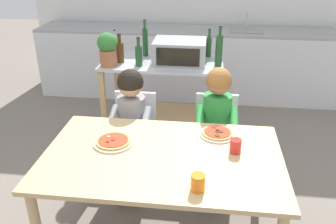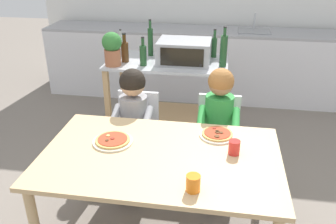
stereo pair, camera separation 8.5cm
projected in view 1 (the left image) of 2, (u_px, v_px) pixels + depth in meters
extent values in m
plane|color=slate|center=(179.00, 151.00, 3.65)|extent=(12.45, 12.45, 0.00)
cube|color=silver|center=(190.00, 64.00, 4.81)|extent=(4.03, 0.60, 0.88)
cube|color=#9E9EA3|center=(191.00, 30.00, 4.62)|extent=(4.03, 0.60, 0.03)
cube|color=gray|center=(246.00, 31.00, 4.53)|extent=(0.40, 0.33, 0.02)
cylinder|color=#B7BABF|center=(246.00, 21.00, 4.60)|extent=(0.02, 0.02, 0.20)
cube|color=#B7BABF|center=(163.00, 62.00, 3.46)|extent=(1.16, 0.63, 0.02)
cube|color=tan|center=(163.00, 115.00, 3.71)|extent=(1.07, 0.58, 0.02)
cube|color=tan|center=(104.00, 113.00, 3.47)|extent=(0.05, 0.05, 0.87)
cube|color=tan|center=(216.00, 119.00, 3.35)|extent=(0.05, 0.05, 0.87)
cube|color=tan|center=(118.00, 92.00, 3.96)|extent=(0.05, 0.05, 0.87)
cube|color=tan|center=(216.00, 96.00, 3.84)|extent=(0.05, 0.05, 0.87)
cube|color=#999BA0|center=(180.00, 51.00, 3.38)|extent=(0.49, 0.38, 0.22)
cube|color=black|center=(178.00, 57.00, 3.21)|extent=(0.39, 0.01, 0.16)
cylinder|color=black|center=(197.00, 65.00, 3.22)|extent=(0.02, 0.01, 0.02)
cylinder|color=#4C2D14|center=(120.00, 53.00, 3.39)|extent=(0.07, 0.07, 0.19)
cylinder|color=#4C2D14|center=(119.00, 39.00, 3.33)|extent=(0.03, 0.03, 0.08)
cylinder|color=black|center=(119.00, 34.00, 3.31)|extent=(0.04, 0.04, 0.01)
cylinder|color=#1E4723|center=(145.00, 42.00, 3.56)|extent=(0.05, 0.05, 0.27)
cylinder|color=#1E4723|center=(145.00, 25.00, 3.48)|extent=(0.03, 0.03, 0.08)
cylinder|color=black|center=(145.00, 20.00, 3.46)|extent=(0.03, 0.03, 0.01)
cylinder|color=#1E4723|center=(219.00, 51.00, 3.27)|extent=(0.07, 0.07, 0.29)
cylinder|color=#1E4723|center=(220.00, 31.00, 3.19)|extent=(0.03, 0.03, 0.07)
cylinder|color=black|center=(220.00, 26.00, 3.17)|extent=(0.03, 0.03, 0.01)
cylinder|color=#1E4723|center=(209.00, 47.00, 3.55)|extent=(0.05, 0.05, 0.19)
cylinder|color=#1E4723|center=(209.00, 34.00, 3.49)|extent=(0.03, 0.03, 0.08)
cylinder|color=black|center=(210.00, 29.00, 3.47)|extent=(0.03, 0.03, 0.01)
cylinder|color=#1E4723|center=(139.00, 56.00, 3.29)|extent=(0.06, 0.06, 0.19)
cylinder|color=#1E4723|center=(138.00, 42.00, 3.24)|extent=(0.03, 0.03, 0.07)
cylinder|color=black|center=(138.00, 38.00, 3.22)|extent=(0.03, 0.03, 0.01)
cylinder|color=#ADB7B2|center=(115.00, 44.00, 3.67)|extent=(0.06, 0.06, 0.19)
cylinder|color=#ADB7B2|center=(115.00, 33.00, 3.62)|extent=(0.02, 0.02, 0.05)
cylinder|color=black|center=(114.00, 30.00, 3.60)|extent=(0.02, 0.02, 0.01)
cylinder|color=#9E5B3D|center=(108.00, 58.00, 3.29)|extent=(0.15, 0.15, 0.15)
sphere|color=#337533|center=(107.00, 43.00, 3.23)|extent=(0.18, 0.18, 0.18)
cube|color=tan|center=(162.00, 157.00, 2.22)|extent=(1.48, 0.91, 0.03)
cylinder|color=tan|center=(84.00, 164.00, 2.81)|extent=(0.06, 0.06, 0.72)
cylinder|color=tan|center=(260.00, 176.00, 2.66)|extent=(0.06, 0.06, 0.72)
cube|color=silver|center=(133.00, 141.00, 2.97)|extent=(0.36, 0.36, 0.04)
cube|color=silver|center=(136.00, 113.00, 3.03)|extent=(0.34, 0.03, 0.38)
cylinder|color=silver|center=(149.00, 175.00, 2.91)|extent=(0.03, 0.03, 0.42)
cylinder|color=silver|center=(113.00, 173.00, 2.94)|extent=(0.03, 0.03, 0.42)
cylinder|color=silver|center=(154.00, 155.00, 3.18)|extent=(0.03, 0.03, 0.42)
cylinder|color=silver|center=(121.00, 153.00, 3.21)|extent=(0.03, 0.03, 0.42)
cube|color=silver|center=(215.00, 144.00, 2.92)|extent=(0.36, 0.36, 0.04)
cube|color=silver|center=(216.00, 115.00, 2.98)|extent=(0.34, 0.03, 0.38)
cylinder|color=silver|center=(232.00, 179.00, 2.87)|extent=(0.03, 0.03, 0.42)
cylinder|color=silver|center=(195.00, 176.00, 2.90)|extent=(0.03, 0.03, 0.42)
cylinder|color=silver|center=(231.00, 158.00, 3.14)|extent=(0.03, 0.03, 0.42)
cylinder|color=silver|center=(196.00, 156.00, 3.17)|extent=(0.03, 0.03, 0.42)
cube|color=#424C6B|center=(138.00, 147.00, 2.82)|extent=(0.10, 0.30, 0.10)
cylinder|color=#424C6B|center=(136.00, 181.00, 2.80)|extent=(0.08, 0.08, 0.44)
cube|color=#424C6B|center=(121.00, 145.00, 2.83)|extent=(0.10, 0.30, 0.10)
cylinder|color=#424C6B|center=(118.00, 180.00, 2.82)|extent=(0.08, 0.08, 0.44)
cylinder|color=gray|center=(146.00, 120.00, 2.75)|extent=(0.06, 0.26, 0.15)
cylinder|color=gray|center=(113.00, 118.00, 2.78)|extent=(0.06, 0.26, 0.15)
cylinder|color=gray|center=(132.00, 118.00, 2.87)|extent=(0.22, 0.22, 0.36)
sphere|color=tan|center=(130.00, 84.00, 2.74)|extent=(0.20, 0.20, 0.20)
sphere|color=black|center=(130.00, 82.00, 2.74)|extent=(0.21, 0.21, 0.21)
cube|color=#424C6B|center=(224.00, 150.00, 2.77)|extent=(0.10, 0.30, 0.10)
cylinder|color=#424C6B|center=(222.00, 185.00, 2.76)|extent=(0.08, 0.08, 0.44)
cube|color=#424C6B|center=(206.00, 149.00, 2.79)|extent=(0.10, 0.30, 0.10)
cylinder|color=#424C6B|center=(204.00, 184.00, 2.78)|extent=(0.08, 0.08, 0.44)
cylinder|color=green|center=(234.00, 121.00, 2.70)|extent=(0.06, 0.26, 0.15)
cylinder|color=green|center=(200.00, 119.00, 2.73)|extent=(0.06, 0.26, 0.15)
cylinder|color=green|center=(217.00, 118.00, 2.82)|extent=(0.22, 0.22, 0.40)
sphere|color=#A37556|center=(219.00, 83.00, 2.69)|extent=(0.19, 0.19, 0.19)
sphere|color=#9E6633|center=(219.00, 80.00, 2.68)|extent=(0.20, 0.20, 0.20)
cylinder|color=beige|center=(113.00, 143.00, 2.33)|extent=(0.26, 0.26, 0.01)
cylinder|color=tan|center=(113.00, 141.00, 2.32)|extent=(0.23, 0.23, 0.01)
cylinder|color=#B23D23|center=(113.00, 140.00, 2.32)|extent=(0.19, 0.19, 0.00)
cylinder|color=#563319|center=(108.00, 141.00, 2.30)|extent=(0.02, 0.02, 0.01)
cylinder|color=#DBC666|center=(109.00, 137.00, 2.35)|extent=(0.02, 0.02, 0.01)
cylinder|color=maroon|center=(113.00, 139.00, 2.32)|extent=(0.03, 0.03, 0.01)
cylinder|color=white|center=(217.00, 134.00, 2.43)|extent=(0.24, 0.24, 0.01)
cylinder|color=tan|center=(217.00, 133.00, 2.42)|extent=(0.21, 0.21, 0.01)
cylinder|color=#B23D23|center=(218.00, 132.00, 2.42)|extent=(0.18, 0.18, 0.00)
cylinder|color=#563319|center=(217.00, 135.00, 2.37)|extent=(0.04, 0.04, 0.01)
cylinder|color=#563319|center=(217.00, 130.00, 2.43)|extent=(0.03, 0.03, 0.01)
cylinder|color=#563319|center=(218.00, 131.00, 2.42)|extent=(0.03, 0.03, 0.01)
cylinder|color=maroon|center=(214.00, 127.00, 2.47)|extent=(0.02, 0.02, 0.01)
cylinder|color=#563319|center=(221.00, 132.00, 2.41)|extent=(0.03, 0.03, 0.01)
cylinder|color=orange|center=(198.00, 183.00, 1.88)|extent=(0.08, 0.08, 0.09)
cylinder|color=red|center=(236.00, 146.00, 2.21)|extent=(0.07, 0.07, 0.09)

